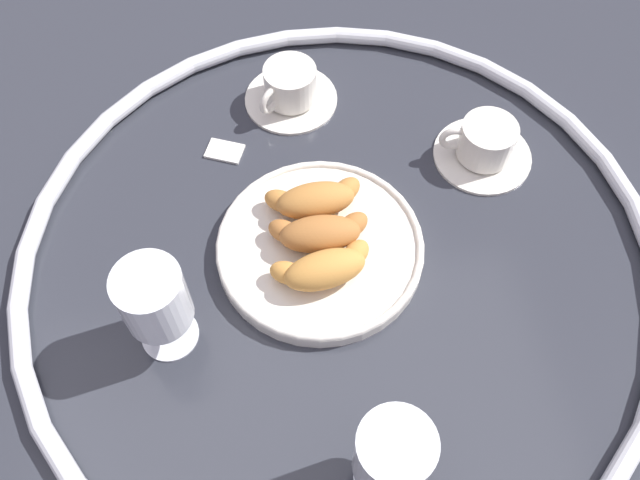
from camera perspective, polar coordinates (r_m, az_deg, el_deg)
ground_plane at (r=0.86m, az=1.63°, el=-1.62°), size 2.20×2.20×0.00m
table_chrome_rim at (r=0.85m, az=1.65°, el=-1.22°), size 0.81×0.81×0.02m
pastry_plate at (r=0.85m, az=0.00°, el=-0.61°), size 0.26×0.26×0.02m
croissant_large at (r=0.80m, az=0.34°, el=-2.38°), size 0.14×0.07×0.04m
croissant_small at (r=0.83m, az=-0.02°, el=0.64°), size 0.14×0.07×0.04m
croissant_extra at (r=0.86m, az=-0.43°, el=3.46°), size 0.14×0.06×0.04m
coffee_cup_near at (r=1.00m, az=-2.55°, el=12.65°), size 0.14×0.14×0.06m
coffee_cup_far at (r=0.96m, az=13.69°, el=7.82°), size 0.14×0.14×0.06m
juice_glass_left at (r=0.68m, az=6.16°, el=-17.62°), size 0.08×0.08×0.14m
juice_glass_right at (r=0.75m, az=-13.78°, el=-4.97°), size 0.08×0.08×0.14m
sugar_packet at (r=0.96m, az=-8.04°, el=7.49°), size 0.06×0.05×0.01m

